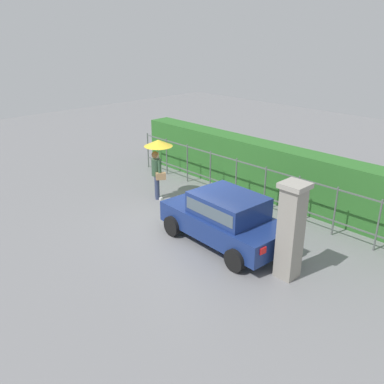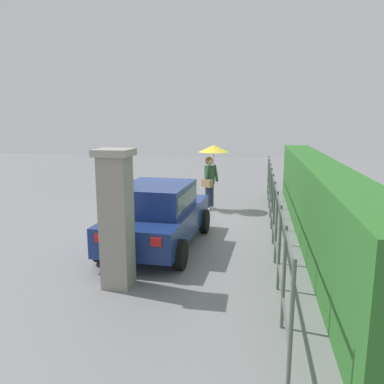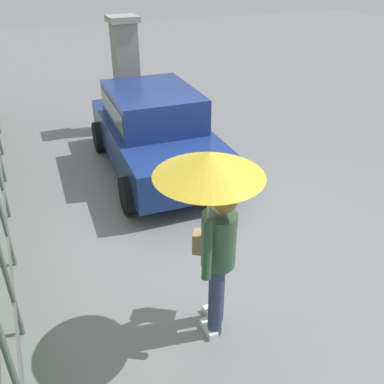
# 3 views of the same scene
# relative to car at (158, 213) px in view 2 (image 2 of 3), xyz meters

# --- Properties ---
(ground_plane) EXTENTS (40.00, 40.00, 0.00)m
(ground_plane) POSITION_rel_car_xyz_m (-1.64, -0.01, -0.80)
(ground_plane) COLOR slate
(car) EXTENTS (3.81, 2.01, 1.48)m
(car) POSITION_rel_car_xyz_m (0.00, 0.00, 0.00)
(car) COLOR navy
(car) RESTS_ON ground
(pedestrian) EXTENTS (0.98, 0.98, 2.10)m
(pedestrian) POSITION_rel_car_xyz_m (-3.85, 0.76, 0.77)
(pedestrian) COLOR #2D3856
(pedestrian) RESTS_ON ground
(gate_pillar) EXTENTS (0.60, 0.60, 2.42)m
(gate_pillar) POSITION_rel_car_xyz_m (2.16, -0.14, 0.44)
(gate_pillar) COLOR gray
(gate_pillar) RESTS_ON ground
(fence_section) EXTENTS (11.23, 0.05, 1.50)m
(fence_section) POSITION_rel_car_xyz_m (-1.27, 2.63, 0.02)
(fence_section) COLOR #59605B
(fence_section) RESTS_ON ground
(hedge_row) EXTENTS (12.18, 0.90, 1.90)m
(hedge_row) POSITION_rel_car_xyz_m (-1.27, 3.69, 0.15)
(hedge_row) COLOR #2D6B28
(hedge_row) RESTS_ON ground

